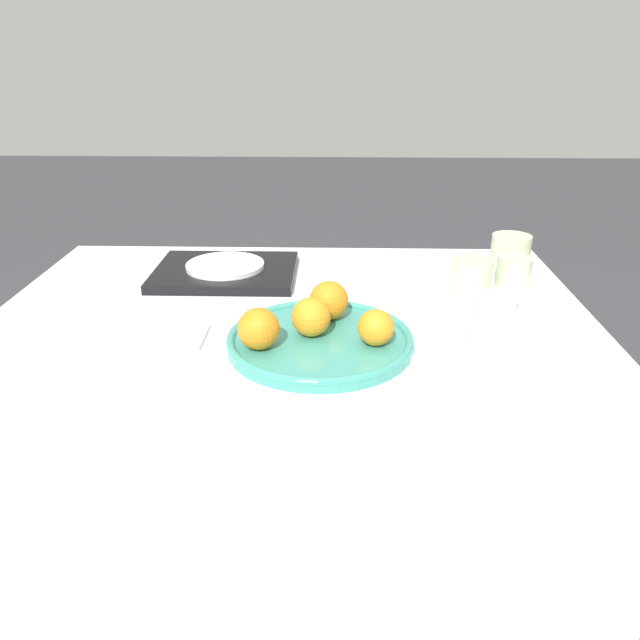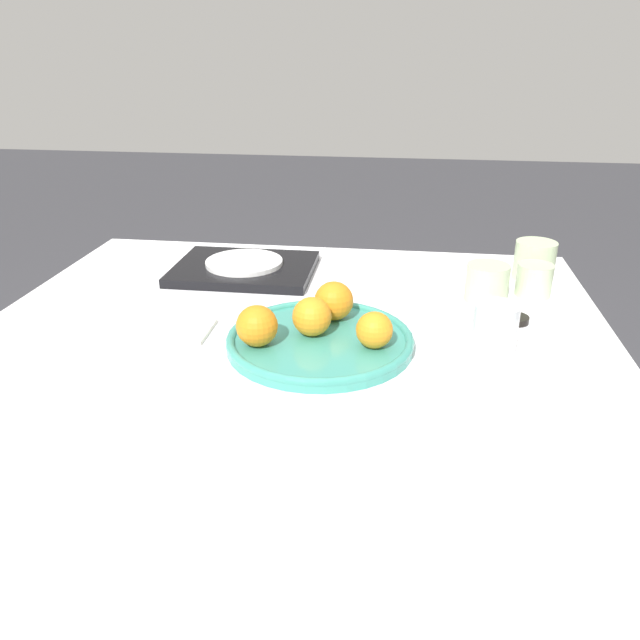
{
  "view_description": "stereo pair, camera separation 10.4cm",
  "coord_description": "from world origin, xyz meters",
  "px_view_note": "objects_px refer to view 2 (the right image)",
  "views": [
    {
      "loc": [
        0.08,
        -1.11,
        1.18
      ],
      "look_at": [
        0.06,
        -0.16,
        0.75
      ],
      "focal_mm": 35.0,
      "sensor_mm": 36.0,
      "label": 1
    },
    {
      "loc": [
        0.19,
        -1.1,
        1.18
      ],
      "look_at": [
        0.06,
        -0.16,
        0.75
      ],
      "focal_mm": 35.0,
      "sensor_mm": 36.0,
      "label": 2
    }
  ],
  "objects_px": {
    "cup_0": "(487,283)",
    "cup_1": "(535,260)",
    "orange_3": "(334,301)",
    "side_plate": "(244,262)",
    "serving_tray": "(244,269)",
    "cup_2": "(534,280)",
    "soy_dish": "(515,319)",
    "fruit_platter": "(320,340)",
    "water_glass": "(494,337)",
    "orange_2": "(374,330)",
    "orange_1": "(257,326)",
    "napkin": "(175,330)",
    "orange_0": "(312,317)"
  },
  "relations": [
    {
      "from": "cup_0",
      "to": "cup_1",
      "type": "xyz_separation_m",
      "value": [
        0.12,
        0.14,
        0.0
      ]
    },
    {
      "from": "orange_3",
      "to": "side_plate",
      "type": "height_order",
      "value": "orange_3"
    },
    {
      "from": "serving_tray",
      "to": "cup_2",
      "type": "relative_size",
      "value": 4.29
    },
    {
      "from": "orange_3",
      "to": "soy_dish",
      "type": "bearing_deg",
      "value": 11.58
    },
    {
      "from": "cup_2",
      "to": "soy_dish",
      "type": "distance_m",
      "value": 0.16
    },
    {
      "from": "side_plate",
      "to": "cup_2",
      "type": "xyz_separation_m",
      "value": [
        0.62,
        -0.05,
        0.01
      ]
    },
    {
      "from": "fruit_platter",
      "to": "cup_0",
      "type": "bearing_deg",
      "value": 40.1
    },
    {
      "from": "water_glass",
      "to": "cup_0",
      "type": "xyz_separation_m",
      "value": [
        0.02,
        0.29,
        -0.02
      ]
    },
    {
      "from": "side_plate",
      "to": "cup_2",
      "type": "distance_m",
      "value": 0.62
    },
    {
      "from": "orange_3",
      "to": "soy_dish",
      "type": "distance_m",
      "value": 0.34
    },
    {
      "from": "serving_tray",
      "to": "cup_0",
      "type": "xyz_separation_m",
      "value": [
        0.52,
        -0.09,
        0.03
      ]
    },
    {
      "from": "orange_2",
      "to": "serving_tray",
      "type": "height_order",
      "value": "orange_2"
    },
    {
      "from": "orange_1",
      "to": "side_plate",
      "type": "distance_m",
      "value": 0.4
    },
    {
      "from": "serving_tray",
      "to": "cup_2",
      "type": "bearing_deg",
      "value": -4.63
    },
    {
      "from": "cup_0",
      "to": "orange_3",
      "type": "bearing_deg",
      "value": -149.24
    },
    {
      "from": "orange_2",
      "to": "cup_2",
      "type": "xyz_separation_m",
      "value": [
        0.31,
        0.32,
        -0.01
      ]
    },
    {
      "from": "orange_2",
      "to": "cup_0",
      "type": "distance_m",
      "value": 0.35
    },
    {
      "from": "side_plate",
      "to": "cup_0",
      "type": "bearing_deg",
      "value": -10.01
    },
    {
      "from": "soy_dish",
      "to": "side_plate",
      "type": "bearing_deg",
      "value": 160.88
    },
    {
      "from": "orange_3",
      "to": "cup_2",
      "type": "bearing_deg",
      "value": 28.86
    },
    {
      "from": "side_plate",
      "to": "napkin",
      "type": "height_order",
      "value": "side_plate"
    },
    {
      "from": "side_plate",
      "to": "cup_2",
      "type": "bearing_deg",
      "value": -4.63
    },
    {
      "from": "serving_tray",
      "to": "cup_0",
      "type": "relative_size",
      "value": 3.64
    },
    {
      "from": "water_glass",
      "to": "cup_2",
      "type": "bearing_deg",
      "value": 70.09
    },
    {
      "from": "cup_0",
      "to": "cup_1",
      "type": "bearing_deg",
      "value": 51.05
    },
    {
      "from": "side_plate",
      "to": "orange_3",
      "type": "bearing_deg",
      "value": -48.53
    },
    {
      "from": "orange_1",
      "to": "cup_0",
      "type": "bearing_deg",
      "value": 36.28
    },
    {
      "from": "orange_0",
      "to": "cup_2",
      "type": "relative_size",
      "value": 0.94
    },
    {
      "from": "orange_1",
      "to": "napkin",
      "type": "distance_m",
      "value": 0.18
    },
    {
      "from": "orange_3",
      "to": "serving_tray",
      "type": "distance_m",
      "value": 0.35
    },
    {
      "from": "orange_0",
      "to": "serving_tray",
      "type": "height_order",
      "value": "orange_0"
    },
    {
      "from": "orange_2",
      "to": "cup_2",
      "type": "relative_size",
      "value": 0.85
    },
    {
      "from": "orange_0",
      "to": "side_plate",
      "type": "distance_m",
      "value": 0.39
    },
    {
      "from": "fruit_platter",
      "to": "cup_1",
      "type": "distance_m",
      "value": 0.58
    },
    {
      "from": "cup_1",
      "to": "serving_tray",
      "type": "bearing_deg",
      "value": -175.41
    },
    {
      "from": "orange_2",
      "to": "side_plate",
      "type": "relative_size",
      "value": 0.35
    },
    {
      "from": "orange_3",
      "to": "cup_2",
      "type": "relative_size",
      "value": 0.98
    },
    {
      "from": "water_glass",
      "to": "orange_3",
      "type": "bearing_deg",
      "value": 155.57
    },
    {
      "from": "orange_2",
      "to": "orange_3",
      "type": "distance_m",
      "value": 0.13
    },
    {
      "from": "orange_1",
      "to": "cup_1",
      "type": "bearing_deg",
      "value": 40.26
    },
    {
      "from": "orange_2",
      "to": "fruit_platter",
      "type": "bearing_deg",
      "value": 167.08
    },
    {
      "from": "side_plate",
      "to": "orange_2",
      "type": "bearing_deg",
      "value": -49.7
    },
    {
      "from": "orange_2",
      "to": "orange_3",
      "type": "relative_size",
      "value": 0.86
    },
    {
      "from": "orange_0",
      "to": "cup_2",
      "type": "bearing_deg",
      "value": 34.33
    },
    {
      "from": "napkin",
      "to": "fruit_platter",
      "type": "bearing_deg",
      "value": -5.05
    },
    {
      "from": "orange_2",
      "to": "water_glass",
      "type": "bearing_deg",
      "value": -5.16
    },
    {
      "from": "orange_3",
      "to": "cup_1",
      "type": "height_order",
      "value": "orange_3"
    },
    {
      "from": "orange_2",
      "to": "water_glass",
      "type": "relative_size",
      "value": 0.56
    },
    {
      "from": "cup_1",
      "to": "water_glass",
      "type": "bearing_deg",
      "value": -107.58
    },
    {
      "from": "orange_1",
      "to": "soy_dish",
      "type": "relative_size",
      "value": 1.35
    }
  ]
}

